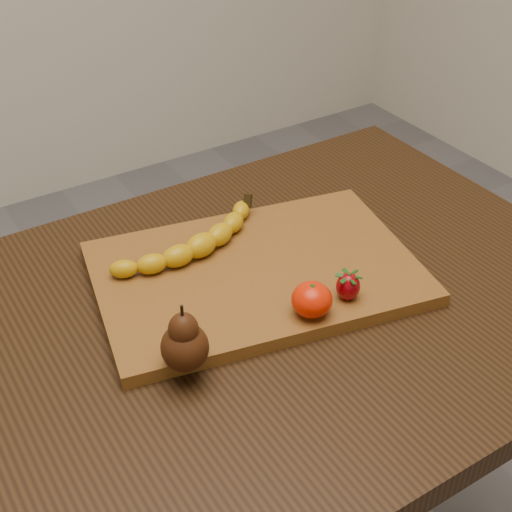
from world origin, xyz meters
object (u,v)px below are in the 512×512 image
table (258,355)px  cutting_board (256,273)px  pear (184,337)px  mandarin (312,300)px

table → cutting_board: size_ratio=2.22×
pear → mandarin: (0.18, -0.00, -0.02)m
cutting_board → pear: bearing=-133.6°
pear → mandarin: bearing=-0.6°
cutting_board → pear: size_ratio=4.99×
table → pear: pear is taller
table → mandarin: bearing=-64.7°
table → pear: size_ratio=11.09×
table → pear: (-0.15, -0.07, 0.16)m
table → cutting_board: bearing=60.3°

